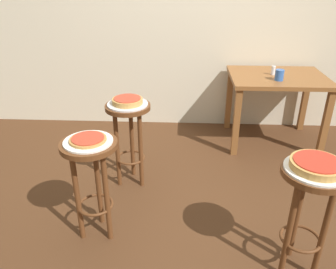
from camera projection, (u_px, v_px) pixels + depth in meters
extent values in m
plane|color=#4C2D19|center=(192.00, 206.00, 2.68)|extent=(6.00, 6.00, 0.00)
cylinder|color=#5B3319|center=(315.00, 173.00, 1.82)|extent=(0.36, 0.36, 0.03)
cylinder|color=#5B3319|center=(298.00, 212.00, 2.08)|extent=(0.04, 0.04, 0.69)
cylinder|color=#5B3319|center=(289.00, 231.00, 1.93)|extent=(0.04, 0.04, 0.69)
cylinder|color=#5B3319|center=(324.00, 232.00, 1.92)|extent=(0.04, 0.04, 0.69)
torus|color=#5B3319|center=(300.00, 238.00, 2.02)|extent=(0.24, 0.24, 0.02)
cylinder|color=white|center=(316.00, 169.00, 1.81)|extent=(0.34, 0.34, 0.01)
cylinder|color=tan|center=(317.00, 165.00, 1.79)|extent=(0.28, 0.28, 0.04)
cylinder|color=red|center=(318.00, 161.00, 1.78)|extent=(0.25, 0.25, 0.01)
cylinder|color=#5B3319|center=(89.00, 145.00, 2.10)|extent=(0.36, 0.36, 0.03)
cylinder|color=#5B3319|center=(98.00, 183.00, 2.36)|extent=(0.04, 0.04, 0.69)
cylinder|color=#5B3319|center=(77.00, 197.00, 2.22)|extent=(0.04, 0.04, 0.69)
cylinder|color=#5B3319|center=(107.00, 198.00, 2.21)|extent=(0.04, 0.04, 0.69)
torus|color=#5B3319|center=(96.00, 205.00, 2.31)|extent=(0.24, 0.24, 0.02)
cylinder|color=white|center=(88.00, 142.00, 2.09)|extent=(0.31, 0.31, 0.01)
cylinder|color=#B78442|center=(88.00, 140.00, 2.09)|extent=(0.23, 0.23, 0.01)
cylinder|color=#B23823|center=(88.00, 138.00, 2.08)|extent=(0.20, 0.20, 0.01)
cylinder|color=#5B3319|center=(128.00, 107.00, 2.68)|extent=(0.36, 0.36, 0.03)
cylinder|color=#5B3319|center=(132.00, 141.00, 2.94)|extent=(0.04, 0.04, 0.69)
cylinder|color=#5B3319|center=(117.00, 150.00, 2.79)|extent=(0.04, 0.04, 0.69)
cylinder|color=#5B3319|center=(141.00, 150.00, 2.78)|extent=(0.04, 0.04, 0.69)
torus|color=#5B3319|center=(131.00, 157.00, 2.88)|extent=(0.24, 0.24, 0.02)
cylinder|color=silver|center=(128.00, 104.00, 2.67)|extent=(0.32, 0.32, 0.01)
cylinder|color=tan|center=(127.00, 101.00, 2.66)|extent=(0.24, 0.24, 0.04)
cylinder|color=#B23823|center=(127.00, 98.00, 2.65)|extent=(0.21, 0.21, 0.01)
cube|color=brown|center=(278.00, 77.00, 3.38)|extent=(0.95, 0.74, 0.04)
cube|color=brown|center=(236.00, 123.00, 3.28)|extent=(0.06, 0.06, 0.69)
cube|color=brown|center=(325.00, 125.00, 3.24)|extent=(0.06, 0.06, 0.69)
cube|color=brown|center=(229.00, 100.00, 3.85)|extent=(0.06, 0.06, 0.69)
cube|color=brown|center=(304.00, 101.00, 3.81)|extent=(0.06, 0.06, 0.69)
cylinder|color=#3360B2|center=(279.00, 75.00, 3.21)|extent=(0.08, 0.08, 0.10)
cylinder|color=white|center=(273.00, 70.00, 3.38)|extent=(0.04, 0.04, 0.09)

